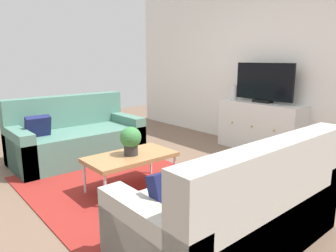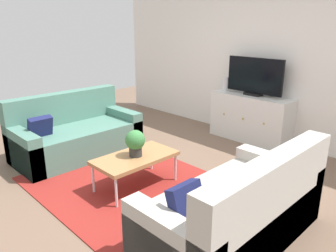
% 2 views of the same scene
% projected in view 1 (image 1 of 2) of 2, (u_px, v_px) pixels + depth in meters
% --- Properties ---
extents(ground_plane, '(10.00, 10.00, 0.00)m').
position_uv_depth(ground_plane, '(139.00, 186.00, 3.52)').
color(ground_plane, brown).
extents(wall_back, '(6.40, 0.12, 2.70)m').
position_uv_depth(wall_back, '(272.00, 63.00, 4.85)').
color(wall_back, white).
rests_on(wall_back, ground_plane).
extents(area_rug, '(2.50, 1.90, 0.01)m').
position_uv_depth(area_rug, '(128.00, 189.00, 3.42)').
color(area_rug, maroon).
rests_on(area_rug, ground_plane).
extents(couch_left_side, '(0.89, 1.75, 0.89)m').
position_uv_depth(couch_left_side, '(75.00, 139.00, 4.46)').
color(couch_left_side, '#4C7A6B').
rests_on(couch_left_side, ground_plane).
extents(couch_right_side, '(0.89, 1.75, 0.89)m').
position_uv_depth(couch_right_side, '(239.00, 213.00, 2.32)').
color(couch_right_side, '#B2ADA3').
rests_on(couch_right_side, ground_plane).
extents(coffee_table, '(0.52, 0.96, 0.39)m').
position_uv_depth(coffee_table, '(131.00, 158.00, 3.37)').
color(coffee_table, '#A37547').
rests_on(coffee_table, ground_plane).
extents(potted_plant, '(0.23, 0.23, 0.31)m').
position_uv_depth(potted_plant, '(131.00, 139.00, 3.33)').
color(potted_plant, '#2D2D2D').
rests_on(potted_plant, coffee_table).
extents(tv_console, '(1.32, 0.47, 0.76)m').
position_uv_depth(tv_console, '(260.00, 127.00, 4.84)').
color(tv_console, silver).
rests_on(tv_console, ground_plane).
extents(flat_screen_tv, '(0.96, 0.16, 0.60)m').
position_uv_depth(flat_screen_tv, '(264.00, 83.00, 4.71)').
color(flat_screen_tv, black).
rests_on(flat_screen_tv, tv_console).
extents(glass_vase, '(0.11, 0.11, 0.23)m').
position_uv_depth(glass_vase, '(234.00, 92.00, 5.13)').
color(glass_vase, silver).
rests_on(glass_vase, tv_console).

